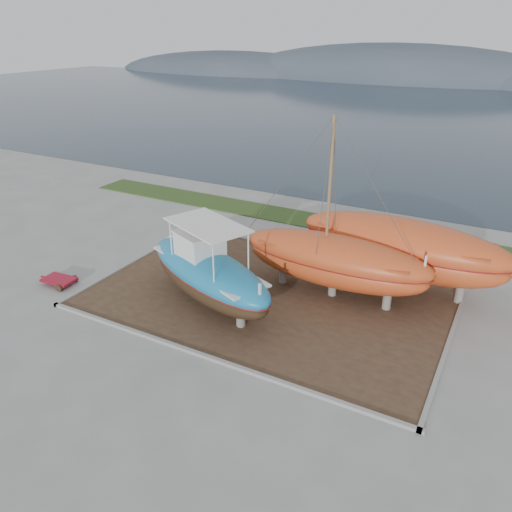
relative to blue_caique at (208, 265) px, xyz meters
The scene contains 11 objects.
ground 3.70m from the blue_caique, 37.87° to the right, with size 140.00×140.00×0.00m, color gray.
dirt_patch 3.90m from the blue_caique, 43.82° to the left, with size 18.00×12.00×0.06m, color #422D1E.
curb_frame 3.87m from the blue_caique, 43.82° to the left, with size 18.60×12.60×0.15m, color gray, non-canonical shape.
grass_strip 14.08m from the blue_caique, 80.47° to the left, with size 44.00×3.00×0.08m, color #284219.
sea 68.29m from the blue_caique, 88.07° to the left, with size 260.00×100.00×0.04m, color #1B2937, non-canonical shape.
mountain_ridge 123.25m from the blue_caique, 88.93° to the left, with size 200.00×36.00×20.00m, color #333D49, non-canonical shape.
blue_caique is the anchor object (origin of this frame).
white_dinghy 5.95m from the blue_caique, 136.41° to the left, with size 3.99×1.50×1.20m, color white, non-canonical shape.
orange_sailboat 6.93m from the blue_caique, 36.84° to the left, with size 10.07×2.97×9.26m, color #C2471D, non-canonical shape.
orange_bare_hull 10.30m from the blue_caique, 39.62° to the left, with size 11.34×3.40×3.72m, color #C2471D, non-canonical shape.
red_trailer 9.02m from the blue_caique, 165.75° to the right, with size 2.65×1.33×0.38m, color maroon, non-canonical shape.
Camera 1 is at (10.42, -16.59, 13.05)m, focal length 35.00 mm.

